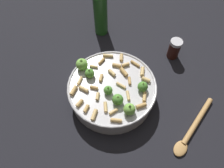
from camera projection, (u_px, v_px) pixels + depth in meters
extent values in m
plane|color=black|center=(112.00, 96.00, 0.73)|extent=(2.40, 2.40, 0.00)
cylinder|color=#B7B7BC|center=(112.00, 91.00, 0.70)|extent=(0.27, 0.27, 0.06)
torus|color=#B7B7BC|center=(112.00, 86.00, 0.68)|extent=(0.28, 0.28, 0.01)
sphere|color=#4C8933|center=(90.00, 73.00, 0.68)|extent=(0.03, 0.03, 0.03)
cone|color=#75B247|center=(89.00, 70.00, 0.67)|extent=(0.01, 0.01, 0.01)
sphere|color=#4C8933|center=(108.00, 90.00, 0.65)|extent=(0.03, 0.03, 0.03)
cone|color=#75B247|center=(108.00, 88.00, 0.64)|extent=(0.01, 0.01, 0.01)
sphere|color=#4C8933|center=(143.00, 87.00, 0.66)|extent=(0.03, 0.03, 0.03)
cone|color=#8CC64C|center=(143.00, 84.00, 0.64)|extent=(0.01, 0.01, 0.01)
sphere|color=#4C8933|center=(118.00, 100.00, 0.63)|extent=(0.03, 0.03, 0.03)
cone|color=#75B247|center=(118.00, 97.00, 0.62)|extent=(0.02, 0.02, 0.01)
sphere|color=#75B247|center=(129.00, 109.00, 0.61)|extent=(0.03, 0.03, 0.03)
cone|color=#75B247|center=(130.00, 106.00, 0.60)|extent=(0.01, 0.01, 0.02)
sphere|color=#75B247|center=(82.00, 64.00, 0.70)|extent=(0.04, 0.04, 0.04)
cone|color=#75B247|center=(81.00, 61.00, 0.68)|extent=(0.02, 0.02, 0.01)
cylinder|color=tan|center=(135.00, 64.00, 0.72)|extent=(0.03, 0.03, 0.01)
cylinder|color=tan|center=(141.00, 106.00, 0.63)|extent=(0.03, 0.02, 0.01)
cylinder|color=tan|center=(94.00, 67.00, 0.71)|extent=(0.03, 0.02, 0.01)
cylinder|color=tan|center=(86.00, 109.00, 0.63)|extent=(0.02, 0.02, 0.01)
cylinder|color=tan|center=(84.00, 89.00, 0.66)|extent=(0.03, 0.03, 0.01)
cylinder|color=tan|center=(101.00, 78.00, 0.69)|extent=(0.02, 0.03, 0.01)
cylinder|color=tan|center=(94.00, 88.00, 0.67)|extent=(0.03, 0.02, 0.01)
cylinder|color=tan|center=(94.00, 115.00, 0.62)|extent=(0.03, 0.04, 0.01)
cylinder|color=tan|center=(128.00, 96.00, 0.65)|extent=(0.01, 0.03, 0.01)
cylinder|color=tan|center=(105.00, 107.00, 0.63)|extent=(0.01, 0.03, 0.01)
cylinder|color=tan|center=(121.00, 58.00, 0.73)|extent=(0.02, 0.03, 0.01)
cylinder|color=tan|center=(98.00, 96.00, 0.65)|extent=(0.02, 0.03, 0.01)
cylinder|color=tan|center=(112.00, 73.00, 0.70)|extent=(0.02, 0.03, 0.01)
cylinder|color=tan|center=(146.00, 80.00, 0.68)|extent=(0.03, 0.03, 0.01)
cylinder|color=tan|center=(114.00, 112.00, 0.62)|extent=(0.03, 0.02, 0.01)
cylinder|color=tan|center=(142.00, 71.00, 0.70)|extent=(0.02, 0.03, 0.01)
cylinder|color=tan|center=(126.00, 65.00, 0.71)|extent=(0.03, 0.02, 0.01)
cylinder|color=tan|center=(102.00, 61.00, 0.72)|extent=(0.03, 0.03, 0.01)
cylinder|color=tan|center=(121.00, 85.00, 0.67)|extent=(0.03, 0.03, 0.01)
cylinder|color=tan|center=(80.00, 81.00, 0.68)|extent=(0.02, 0.03, 0.01)
cylinder|color=tan|center=(108.00, 56.00, 0.74)|extent=(0.04, 0.02, 0.01)
cylinder|color=tan|center=(117.00, 65.00, 0.71)|extent=(0.03, 0.02, 0.01)
cylinder|color=tan|center=(145.00, 97.00, 0.65)|extent=(0.02, 0.03, 0.01)
cylinder|color=tan|center=(124.00, 72.00, 0.70)|extent=(0.02, 0.03, 0.01)
cylinder|color=tan|center=(130.00, 81.00, 0.68)|extent=(0.01, 0.03, 0.01)
cylinder|color=tan|center=(116.00, 120.00, 0.61)|extent=(0.03, 0.02, 0.01)
cylinder|color=tan|center=(74.00, 91.00, 0.66)|extent=(0.03, 0.03, 0.01)
cylinder|color=tan|center=(80.00, 103.00, 0.64)|extent=(0.03, 0.03, 0.01)
cylinder|color=#33140F|center=(174.00, 50.00, 0.80)|extent=(0.04, 0.04, 0.07)
cylinder|color=silver|center=(177.00, 43.00, 0.76)|extent=(0.04, 0.04, 0.01)
cylinder|color=#1E4C19|center=(101.00, 15.00, 0.82)|extent=(0.05, 0.05, 0.17)
cylinder|color=#B2844C|center=(198.00, 121.00, 0.67)|extent=(0.15, 0.14, 0.02)
ellipsoid|color=#B2844C|center=(180.00, 148.00, 0.63)|extent=(0.06, 0.06, 0.01)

